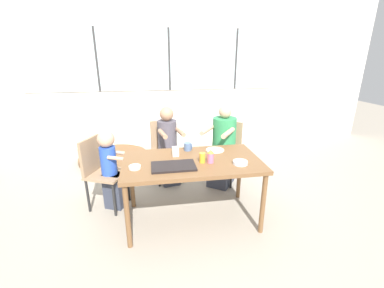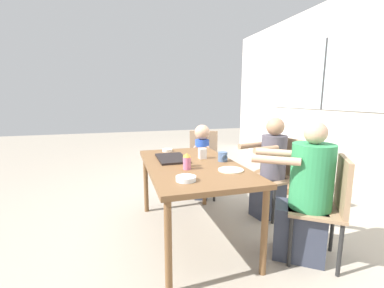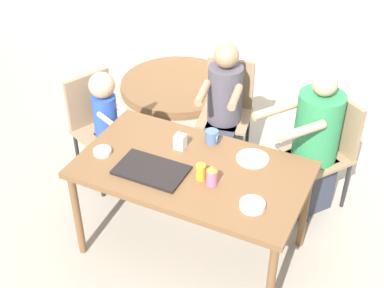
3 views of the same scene
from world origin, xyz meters
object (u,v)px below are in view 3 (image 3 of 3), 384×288
object	(u,v)px
milk_carton_small	(180,142)
bowl_white_shallow	(102,151)
sippy_cup	(212,175)
juice_glass	(201,172)
bowl_cereal	(252,205)
person_woman_green_shirt	(310,150)
person_man_blue_shirt	(223,114)
folded_table_stack	(178,86)
person_toddler	(108,130)
chair_for_toddler	(97,119)
chair_for_woman_green_shirt	(329,143)
coffee_mug	(212,137)
chair_for_man_blue_shirt	(228,103)

from	to	relation	value
milk_carton_small	bowl_white_shallow	xyz separation A→B (m)	(-0.43, -0.27, -0.04)
sippy_cup	bowl_white_shallow	distance (m)	0.76
juice_glass	bowl_cereal	size ratio (longest dim) A/B	0.70
person_woman_green_shirt	sippy_cup	distance (m)	1.00
person_man_blue_shirt	sippy_cup	xyz separation A→B (m)	(0.36, -1.05, 0.28)
sippy_cup	person_woman_green_shirt	bearing A→B (deg)	65.99
bowl_cereal	folded_table_stack	size ratio (longest dim) A/B	0.12
person_woman_green_shirt	milk_carton_small	bearing A→B (deg)	76.91
person_man_blue_shirt	juice_glass	xyz separation A→B (m)	(0.28, -1.03, 0.26)
person_toddler	juice_glass	bearing A→B (deg)	88.37
chair_for_toddler	bowl_white_shallow	bearing A→B (deg)	62.02
chair_for_woman_green_shirt	chair_for_toddler	distance (m)	1.76
person_man_blue_shirt	milk_carton_small	bearing A→B (deg)	80.92
person_woman_green_shirt	sippy_cup	world-z (taller)	person_woman_green_shirt
chair_for_toddler	sippy_cup	world-z (taller)	chair_for_toddler
coffee_mug	bowl_cereal	bearing A→B (deg)	-46.21
chair_for_woman_green_shirt	sippy_cup	distance (m)	1.15
bowl_white_shallow	chair_for_man_blue_shirt	bearing A→B (deg)	73.19
person_man_blue_shirt	person_toddler	xyz separation A→B (m)	(-0.71, -0.56, -0.02)
milk_carton_small	person_toddler	bearing A→B (deg)	161.84
folded_table_stack	bowl_cereal	bearing A→B (deg)	-53.69
chair_for_man_blue_shirt	person_woman_green_shirt	world-z (taller)	person_woman_green_shirt
chair_for_woman_green_shirt	person_woman_green_shirt	world-z (taller)	person_woman_green_shirt
chair_for_man_blue_shirt	bowl_cereal	xyz separation A→B (m)	(0.68, -1.29, 0.22)
coffee_mug	sippy_cup	world-z (taller)	sippy_cup
chair_for_woman_green_shirt	sippy_cup	bearing A→B (deg)	100.16
chair_for_toddler	person_toddler	xyz separation A→B (m)	(0.14, -0.06, -0.02)
chair_for_woman_green_shirt	person_toddler	bearing A→B (deg)	54.40
chair_for_man_blue_shirt	coffee_mug	world-z (taller)	chair_for_man_blue_shirt
juice_glass	folded_table_stack	xyz separation A→B (m)	(-1.17, 1.99, -0.72)
juice_glass	folded_table_stack	size ratio (longest dim) A/B	0.09
chair_for_man_blue_shirt	bowl_white_shallow	distance (m)	1.30
person_toddler	sippy_cup	bearing A→B (deg)	89.21
chair_for_woman_green_shirt	coffee_mug	distance (m)	0.93
person_man_blue_shirt	coffee_mug	distance (m)	0.72
bowl_cereal	chair_for_toddler	bearing A→B (deg)	157.02
juice_glass	person_man_blue_shirt	bearing A→B (deg)	105.05
juice_glass	bowl_cereal	distance (m)	0.39
coffee_mug	sippy_cup	distance (m)	0.43
chair_for_man_blue_shirt	chair_for_toddler	distance (m)	1.05
chair_for_man_blue_shirt	juice_glass	xyz separation A→B (m)	(0.31, -1.18, 0.25)
bowl_cereal	person_toddler	bearing A→B (deg)	157.10
juice_glass	chair_for_toddler	bearing A→B (deg)	154.81
chair_for_woman_green_shirt	person_man_blue_shirt	bearing A→B (deg)	33.52
juice_glass	milk_carton_small	distance (m)	0.34
chair_for_toddler	folded_table_stack	bearing A→B (deg)	-154.60
chair_for_woman_green_shirt	milk_carton_small	size ratio (longest dim) A/B	8.53
bowl_white_shallow	chair_for_woman_green_shirt	bearing A→B (deg)	39.64
sippy_cup	milk_carton_small	size ratio (longest dim) A/B	1.39
chair_for_toddler	bowl_white_shallow	xyz separation A→B (m)	(0.45, -0.57, 0.22)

